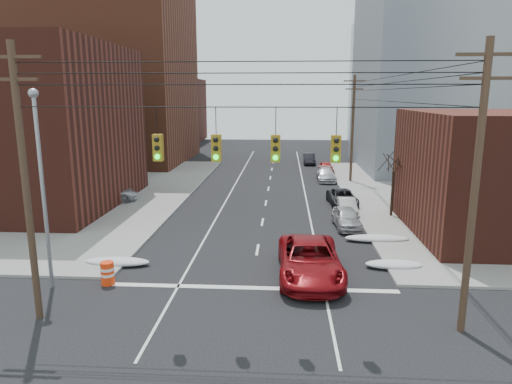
# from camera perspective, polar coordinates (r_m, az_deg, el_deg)

# --- Properties ---
(ground) EXTENTS (160.00, 160.00, 0.00)m
(ground) POSITION_cam_1_polar(r_m,az_deg,el_deg) (16.54, -2.47, -21.07)
(ground) COLOR black
(ground) RESTS_ON ground
(building_brick_tall) EXTENTS (24.00, 20.00, 30.00)m
(building_brick_tall) POSITION_cam_1_polar(r_m,az_deg,el_deg) (67.10, -19.62, 16.50)
(building_brick_tall) COLOR brown
(building_brick_tall) RESTS_ON ground
(building_brick_far) EXTENTS (22.00, 18.00, 12.00)m
(building_brick_far) POSITION_cam_1_polar(r_m,az_deg,el_deg) (92.04, -14.02, 9.83)
(building_brick_far) COLOR #4E2017
(building_brick_far) RESTS_ON ground
(building_office) EXTENTS (22.00, 20.00, 25.00)m
(building_office) POSITION_cam_1_polar(r_m,az_deg,el_deg) (61.39, 23.85, 14.31)
(building_office) COLOR gray
(building_office) RESTS_ON ground
(building_glass) EXTENTS (20.00, 18.00, 22.00)m
(building_glass) POSITION_cam_1_polar(r_m,az_deg,el_deg) (86.75, 19.09, 12.73)
(building_glass) COLOR gray
(building_glass) RESTS_ON ground
(utility_pole_left) EXTENTS (2.20, 0.28, 11.00)m
(utility_pole_left) POSITION_cam_1_polar(r_m,az_deg,el_deg) (19.81, -26.90, 1.29)
(utility_pole_left) COLOR #473323
(utility_pole_left) RESTS_ON ground
(utility_pole_right) EXTENTS (2.20, 0.28, 11.00)m
(utility_pole_right) POSITION_cam_1_polar(r_m,az_deg,el_deg) (18.45, 25.72, 0.70)
(utility_pole_right) COLOR #473323
(utility_pole_right) RESTS_ON ground
(utility_pole_far) EXTENTS (2.20, 0.28, 11.00)m
(utility_pole_far) POSITION_cam_1_polar(r_m,az_deg,el_deg) (48.39, 11.99, 7.96)
(utility_pole_far) COLOR #473323
(utility_pole_far) RESTS_ON ground
(traffic_signals) EXTENTS (17.00, 0.42, 2.02)m
(traffic_signals) POSITION_cam_1_polar(r_m,az_deg,el_deg) (16.91, -1.30, 5.71)
(traffic_signals) COLOR black
(traffic_signals) RESTS_ON ground
(street_light) EXTENTS (0.44, 0.44, 9.32)m
(street_light) POSITION_cam_1_polar(r_m,az_deg,el_deg) (22.91, -25.26, 2.12)
(street_light) COLOR gray
(street_light) RESTS_ON ground
(bare_tree) EXTENTS (2.09, 2.20, 4.93)m
(bare_tree) POSITION_cam_1_polar(r_m,az_deg,el_deg) (35.36, 16.69, 0.60)
(bare_tree) COLOR black
(bare_tree) RESTS_ON ground
(snow_nw) EXTENTS (3.50, 1.08, 0.42)m
(snow_nw) POSITION_cam_1_polar(r_m,az_deg,el_deg) (26.00, -16.91, -8.32)
(snow_nw) COLOR silver
(snow_nw) RESTS_ON ground
(snow_ne) EXTENTS (3.00, 1.08, 0.42)m
(snow_ne) POSITION_cam_1_polar(r_m,az_deg,el_deg) (25.57, 16.82, -8.67)
(snow_ne) COLOR silver
(snow_ne) RESTS_ON ground
(snow_east_far) EXTENTS (4.00, 1.08, 0.42)m
(snow_east_far) POSITION_cam_1_polar(r_m,az_deg,el_deg) (29.73, 14.89, -5.63)
(snow_east_far) COLOR silver
(snow_east_far) RESTS_ON ground
(red_pickup) EXTENTS (3.25, 6.75, 1.85)m
(red_pickup) POSITION_cam_1_polar(r_m,az_deg,el_deg) (23.27, 6.73, -8.42)
(red_pickup) COLOR maroon
(red_pickup) RESTS_ON ground
(parked_car_a) EXTENTS (1.93, 4.26, 1.42)m
(parked_car_a) POSITION_cam_1_polar(r_m,az_deg,el_deg) (32.16, 11.25, -3.18)
(parked_car_a) COLOR #B4B3B8
(parked_car_a) RESTS_ON ground
(parked_car_b) EXTENTS (1.36, 3.75, 1.23)m
(parked_car_b) POSITION_cam_1_polar(r_m,az_deg,el_deg) (35.77, 11.31, -1.79)
(parked_car_b) COLOR silver
(parked_car_b) RESTS_ON ground
(parked_car_c) EXTENTS (2.43, 4.77, 1.29)m
(parked_car_c) POSITION_cam_1_polar(r_m,az_deg,el_deg) (38.66, 10.74, -0.68)
(parked_car_c) COLOR black
(parked_car_c) RESTS_ON ground
(parked_car_d) EXTENTS (1.91, 4.70, 1.36)m
(parked_car_d) POSITION_cam_1_polar(r_m,az_deg,el_deg) (49.23, 8.75, 2.16)
(parked_car_d) COLOR #B6B6BB
(parked_car_d) RESTS_ON ground
(parked_car_e) EXTENTS (1.70, 4.02, 1.35)m
(parked_car_e) POSITION_cam_1_polar(r_m,az_deg,el_deg) (53.93, 8.74, 3.01)
(parked_car_e) COLOR maroon
(parked_car_e) RESTS_ON ground
(parked_car_f) EXTENTS (1.52, 4.26, 1.40)m
(parked_car_f) POSITION_cam_1_polar(r_m,az_deg,el_deg) (61.09, 6.65, 4.15)
(parked_car_f) COLOR black
(parked_car_f) RESTS_ON ground
(lot_car_a) EXTENTS (4.72, 1.78, 1.54)m
(lot_car_a) POSITION_cam_1_polar(r_m,az_deg,el_deg) (38.38, -21.83, -1.02)
(lot_car_a) COLOR silver
(lot_car_a) RESTS_ON sidewalk_nw
(lot_car_b) EXTENTS (5.53, 3.75, 1.41)m
(lot_car_b) POSITION_cam_1_polar(r_m,az_deg,el_deg) (40.62, -18.11, -0.16)
(lot_car_b) COLOR silver
(lot_car_b) RESTS_ON sidewalk_nw
(lot_car_c) EXTENTS (4.88, 2.17, 1.39)m
(lot_car_c) POSITION_cam_1_polar(r_m,az_deg,el_deg) (39.54, -23.60, -0.92)
(lot_car_c) COLOR black
(lot_car_c) RESTS_ON sidewalk_nw
(lot_car_d) EXTENTS (4.61, 1.96, 1.55)m
(lot_car_d) POSITION_cam_1_polar(r_m,az_deg,el_deg) (44.22, -25.25, 0.33)
(lot_car_d) COLOR #B3B3B8
(lot_car_d) RESTS_ON sidewalk_nw
(construction_barrel) EXTENTS (0.66, 0.66, 1.14)m
(construction_barrel) POSITION_cam_1_polar(r_m,az_deg,el_deg) (23.55, -18.07, -9.59)
(construction_barrel) COLOR #FF370D
(construction_barrel) RESTS_ON ground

